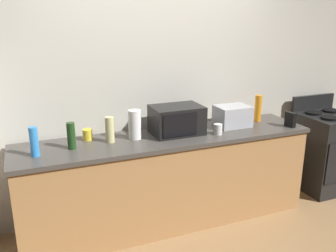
# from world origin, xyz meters

# --- Properties ---
(ground_plane) EXTENTS (8.00, 8.00, 0.00)m
(ground_plane) POSITION_xyz_m (0.00, 0.00, 0.00)
(ground_plane) COLOR #A87F51
(back_wall) EXTENTS (6.40, 0.10, 2.70)m
(back_wall) POSITION_xyz_m (0.00, 0.81, 1.35)
(back_wall) COLOR beige
(back_wall) RESTS_ON ground_plane
(counter_run) EXTENTS (2.84, 0.64, 0.90)m
(counter_run) POSITION_xyz_m (0.00, 0.40, 0.45)
(counter_run) COLOR #B27F4C
(counter_run) RESTS_ON ground_plane
(stove_range) EXTENTS (0.60, 0.61, 1.08)m
(stove_range) POSITION_xyz_m (2.00, 0.40, 0.46)
(stove_range) COLOR black
(stove_range) RESTS_ON ground_plane
(microwave) EXTENTS (0.48, 0.35, 0.27)m
(microwave) POSITION_xyz_m (0.11, 0.45, 1.04)
(microwave) COLOR black
(microwave) RESTS_ON counter_run
(toaster_oven) EXTENTS (0.34, 0.26, 0.21)m
(toaster_oven) POSITION_xyz_m (0.74, 0.46, 1.01)
(toaster_oven) COLOR #B7BABF
(toaster_oven) RESTS_ON counter_run
(paper_towel_roll) EXTENTS (0.12, 0.12, 0.27)m
(paper_towel_roll) POSITION_xyz_m (-0.31, 0.45, 1.04)
(paper_towel_roll) COLOR white
(paper_towel_roll) RESTS_ON counter_run
(cordless_phone) EXTENTS (0.07, 0.12, 0.15)m
(cordless_phone) POSITION_xyz_m (1.27, 0.22, 0.98)
(cordless_phone) COLOR black
(cordless_phone) RESTS_ON counter_run
(bottle_wine) EXTENTS (0.07, 0.07, 0.23)m
(bottle_wine) POSITION_xyz_m (-0.89, 0.40, 1.02)
(bottle_wine) COLOR #1E3F19
(bottle_wine) RESTS_ON counter_run
(bottle_vinegar) EXTENTS (0.08, 0.08, 0.23)m
(bottle_vinegar) POSITION_xyz_m (-0.54, 0.44, 1.02)
(bottle_vinegar) COLOR beige
(bottle_vinegar) RESTS_ON counter_run
(bottle_spray_cleaner) EXTENTS (0.07, 0.07, 0.25)m
(bottle_spray_cleaner) POSITION_xyz_m (-1.19, 0.33, 1.02)
(bottle_spray_cleaner) COLOR #338CE5
(bottle_spray_cleaner) RESTS_ON counter_run
(bottle_dish_soap) EXTENTS (0.07, 0.07, 0.28)m
(bottle_dish_soap) POSITION_xyz_m (1.09, 0.52, 1.04)
(bottle_dish_soap) COLOR orange
(bottle_dish_soap) RESTS_ON counter_run
(mug_white) EXTENTS (0.08, 0.08, 0.10)m
(mug_white) POSITION_xyz_m (0.46, 0.27, 0.95)
(mug_white) COLOR white
(mug_white) RESTS_ON counter_run
(mug_yellow) EXTENTS (0.09, 0.09, 0.10)m
(mug_yellow) POSITION_xyz_m (-0.72, 0.57, 0.95)
(mug_yellow) COLOR yellow
(mug_yellow) RESTS_ON counter_run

